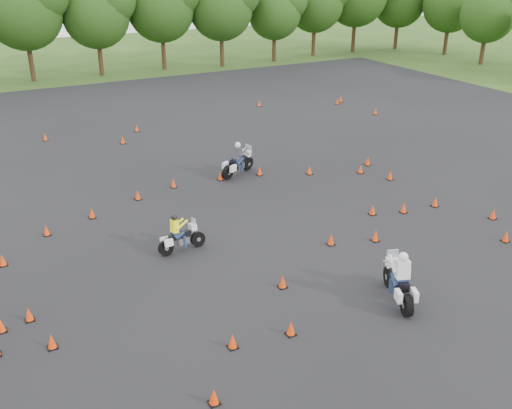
# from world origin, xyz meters

# --- Properties ---
(ground) EXTENTS (140.00, 140.00, 0.00)m
(ground) POSITION_xyz_m (0.00, 0.00, 0.00)
(ground) COLOR #2D5119
(ground) RESTS_ON ground
(asphalt_pad) EXTENTS (62.00, 62.00, 0.00)m
(asphalt_pad) POSITION_xyz_m (0.00, 6.00, 0.01)
(asphalt_pad) COLOR black
(asphalt_pad) RESTS_ON ground
(treeline) EXTENTS (86.99, 32.70, 11.09)m
(treeline) POSITION_xyz_m (4.08, 35.10, 4.68)
(treeline) COLOR #213F12
(treeline) RESTS_ON ground
(traffic_cones) EXTENTS (31.72, 32.91, 0.45)m
(traffic_cones) POSITION_xyz_m (0.08, 5.51, 0.23)
(traffic_cones) COLOR #EE3C0A
(traffic_cones) RESTS_ON asphalt_pad
(rider_grey) EXTENTS (2.51, 1.72, 1.87)m
(rider_grey) POSITION_xyz_m (2.26, 10.34, 0.94)
(rider_grey) COLOR #37393E
(rider_grey) RESTS_ON ground
(rider_yellow) EXTENTS (2.03, 0.78, 1.53)m
(rider_yellow) POSITION_xyz_m (-3.38, 3.75, 0.77)
(rider_yellow) COLOR #F8F416
(rider_yellow) RESTS_ON ground
(rider_white) EXTENTS (1.66, 2.61, 1.93)m
(rider_white) POSITION_xyz_m (1.71, -2.89, 0.97)
(rider_white) COLOR silver
(rider_white) RESTS_ON ground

